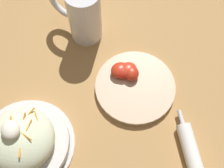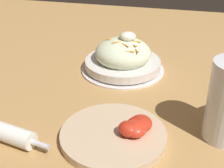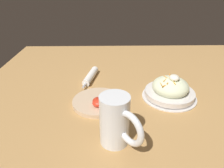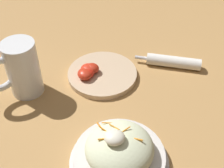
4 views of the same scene
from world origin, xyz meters
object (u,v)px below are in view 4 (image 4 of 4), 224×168
(beer_mug, at_px, (22,72))
(tomato_plate, at_px, (99,74))
(salad_plate, at_px, (119,153))
(napkin_roll, at_px, (173,62))

(beer_mug, relative_size, tomato_plate, 0.77)
(salad_plate, distance_m, napkin_roll, 0.37)
(beer_mug, distance_m, napkin_roll, 0.43)
(beer_mug, distance_m, tomato_plate, 0.21)
(salad_plate, xyz_separation_m, tomato_plate, (-0.05, 0.28, -0.02))
(tomato_plate, bearing_deg, napkin_roll, 12.18)
(napkin_roll, height_order, tomato_plate, tomato_plate)
(salad_plate, height_order, tomato_plate, salad_plate)
(beer_mug, xyz_separation_m, napkin_roll, (0.42, 0.10, -0.05))
(salad_plate, distance_m, beer_mug, 0.34)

